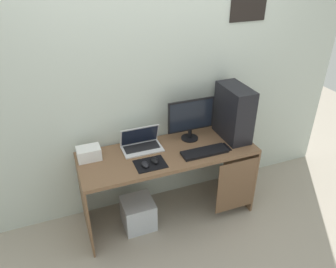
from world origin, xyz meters
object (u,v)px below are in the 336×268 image
(projector, at_px, (89,153))
(pc_tower, at_px, (234,113))
(cell_phone, at_px, (225,147))
(subwoofer, at_px, (138,213))
(laptop, at_px, (141,144))
(keyboard, at_px, (205,152))
(mouse_right, at_px, (145,164))
(mouse_left, at_px, (155,160))
(monitor, at_px, (191,118))

(projector, bearing_deg, pc_tower, -4.51)
(pc_tower, distance_m, cell_phone, 0.34)
(projector, relative_size, subwoofer, 0.69)
(laptop, height_order, cell_phone, laptop)
(keyboard, distance_m, mouse_right, 0.55)
(pc_tower, height_order, mouse_left, pc_tower)
(mouse_right, bearing_deg, pc_tower, 10.81)
(laptop, xyz_separation_m, cell_phone, (0.71, -0.27, -0.04))
(projector, bearing_deg, keyboard, -16.00)
(pc_tower, distance_m, monitor, 0.41)
(mouse_left, xyz_separation_m, mouse_right, (-0.10, -0.03, 0.00))
(keyboard, bearing_deg, pc_tower, 24.76)
(pc_tower, distance_m, keyboard, 0.48)
(keyboard, distance_m, cell_phone, 0.21)
(monitor, height_order, cell_phone, monitor)
(monitor, height_order, projector, monitor)
(projector, xyz_separation_m, cell_phone, (1.18, -0.26, -0.05))
(keyboard, distance_m, mouse_left, 0.46)
(cell_phone, bearing_deg, mouse_left, 179.41)
(mouse_left, xyz_separation_m, cell_phone, (0.67, -0.01, -0.02))
(laptop, bearing_deg, mouse_right, -100.94)
(mouse_right, relative_size, subwoofer, 0.33)
(pc_tower, height_order, laptop, pc_tower)
(mouse_left, relative_size, cell_phone, 0.74)
(cell_phone, relative_size, subwoofer, 0.45)
(laptop, distance_m, mouse_left, 0.27)
(pc_tower, height_order, keyboard, pc_tower)
(subwoofer, bearing_deg, keyboard, -8.26)
(pc_tower, distance_m, laptop, 0.90)
(cell_phone, bearing_deg, monitor, 132.36)
(monitor, bearing_deg, cell_phone, -47.64)
(pc_tower, xyz_separation_m, subwoofer, (-0.99, -0.08, -0.84))
(monitor, distance_m, keyboard, 0.34)
(pc_tower, xyz_separation_m, projector, (-1.34, 0.11, -0.20))
(monitor, xyz_separation_m, mouse_right, (-0.53, -0.27, -0.20))
(subwoofer, bearing_deg, pc_tower, 4.78)
(laptop, bearing_deg, mouse_left, -81.56)
(cell_phone, bearing_deg, pc_tower, 44.98)
(mouse_left, xyz_separation_m, subwoofer, (-0.16, 0.07, -0.61))
(monitor, distance_m, cell_phone, 0.41)
(mouse_left, height_order, cell_phone, mouse_left)
(projector, distance_m, mouse_left, 0.57)
(projector, bearing_deg, mouse_left, -26.83)
(cell_phone, bearing_deg, keyboard, -176.50)
(keyboard, xyz_separation_m, subwoofer, (-0.62, 0.09, -0.60))
(monitor, bearing_deg, keyboard, -85.81)
(mouse_right, relative_size, cell_phone, 0.74)
(laptop, bearing_deg, projector, -179.30)
(pc_tower, relative_size, projector, 2.55)
(keyboard, bearing_deg, projector, 164.00)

